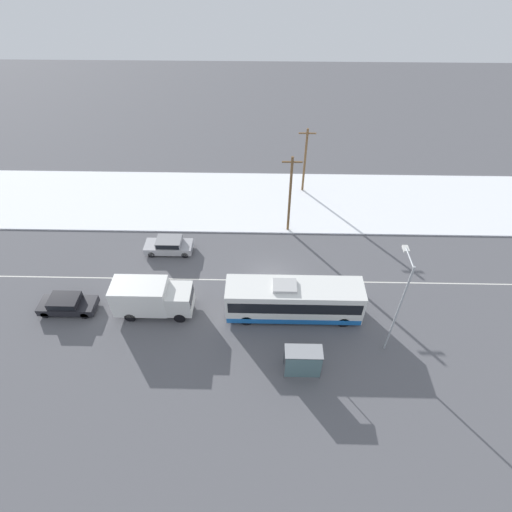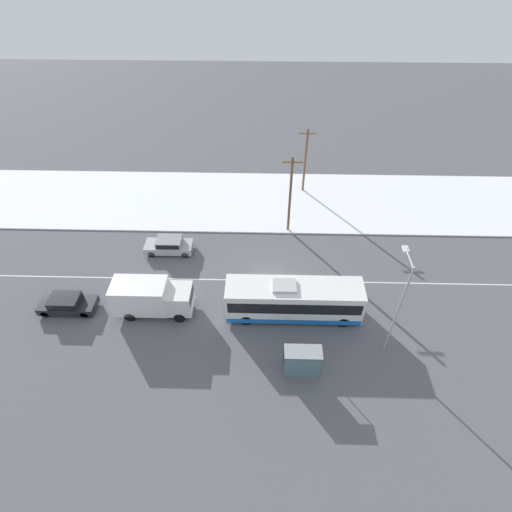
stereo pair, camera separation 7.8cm
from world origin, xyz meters
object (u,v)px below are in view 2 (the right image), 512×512
Objects in this scene: box_truck at (151,297)px; utility_pole_roadside at (290,194)px; city_bus at (294,300)px; utility_pole_snowlot at (305,160)px; streetlamp at (400,298)px; sedan_car at (169,245)px; bus_shelter at (303,361)px; parked_car_near_truck at (67,303)px; pedestrian_at_stop at (290,351)px.

box_truck is 15.64m from utility_pole_roadside.
city_bus is 1.42× the size of utility_pole_snowlot.
streetlamp is at bearing -22.74° from city_bus.
sedan_car is 0.52× the size of streetlamp.
city_bus is 10.99m from utility_pole_roadside.
bus_shelter is 23.39m from utility_pole_snowlot.
parked_car_near_truck is 0.61× the size of utility_pole_snowlot.
city_bus reaches higher than bus_shelter.
city_bus is 1.24× the size of streetlamp.
parked_car_near_truck is at bearing 163.68° from bus_shelter.
parked_car_near_truck is 0.55× the size of utility_pole_roadside.
utility_pole_roadside is (0.37, 14.95, 3.18)m from pedestrian_at_stop.
pedestrian_at_stop is (17.73, -4.25, 0.30)m from parked_car_near_truck.
utility_pole_roadside is at bearing 116.36° from streetlamp.
utility_pole_roadside is (-6.67, 13.47, -0.96)m from streetlamp.
bus_shelter is 7.68m from streetlamp.
box_truck is 18.40m from streetlamp.
parked_car_near_truck is (-6.93, -0.05, -0.89)m from box_truck.
box_truck is at bearing 171.02° from streetlamp.
utility_pole_snowlot reaches higher than parked_car_near_truck.
parked_car_near_truck is at bearing 173.62° from streetlamp.
utility_pole_snowlot reaches higher than box_truck.
sedan_car is 17.11m from utility_pole_snowlot.
city_bus is at bearing 84.97° from pedestrian_at_stop.
streetlamp reaches higher than pedestrian_at_stop.
bus_shelter is at bearing 132.49° from sedan_car.
city_bus is at bearing 157.26° from streetlamp.
utility_pole_roadside reaches higher than parked_car_near_truck.
parked_car_near_truck is 19.29m from bus_shelter.
parked_car_near_truck is 26.97m from utility_pole_snowlot.
pedestrian_at_stop is 8.30m from streetlamp.
sedan_car is 0.59× the size of utility_pole_snowlot.
utility_pole_roadside is (-0.40, 16.11, 2.58)m from bus_shelter.
bus_shelter is at bearing -157.14° from streetlamp.
bus_shelter is at bearing -93.71° from utility_pole_snowlot.
bus_shelter reaches higher than parked_car_near_truck.
utility_pole_snowlot is at bearing 41.71° from parked_car_near_truck.
pedestrian_at_stop is (10.83, -11.49, 0.26)m from sedan_car.
streetlamp is (24.76, -2.77, 4.44)m from parked_car_near_truck.
parked_car_near_truck is at bearing -179.92° from city_bus.
pedestrian_at_stop is 1.52m from bus_shelter.
utility_pole_roadside is (18.09, 10.70, 3.47)m from parked_car_near_truck.
box_truck is 0.83× the size of utility_pole_snowlot.
box_truck is at bearing -126.32° from utility_pole_snowlot.
utility_pole_roadside is (11.16, 10.65, 2.59)m from box_truck.
bus_shelter is (18.49, -5.41, 0.89)m from parked_car_near_truck.
sedan_car is 2.51× the size of pedestrian_at_stop.
bus_shelter is (0.39, -5.44, 0.02)m from city_bus.
bus_shelter is at bearing -16.32° from parked_car_near_truck.
parked_car_near_truck is 21.30m from utility_pole_roadside.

